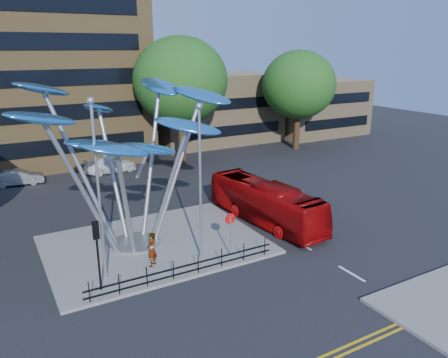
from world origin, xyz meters
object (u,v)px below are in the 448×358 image
traffic_light_island (97,241)px  parked_car_right (110,165)px  parked_car_mid (18,177)px  tree_right (180,81)px  tree_far (299,85)px  no_entry_sign_island (230,227)px  pedestrian (152,249)px  street_lamp_right (200,170)px  leaf_sculpture (126,128)px  street_lamp_left (97,176)px  red_bus (265,203)px

traffic_light_island → parked_car_right: size_ratio=0.72×
parked_car_mid → tree_right: bearing=-85.6°
tree_far → no_entry_sign_island: (-20.00, -19.48, -5.29)m
pedestrian → parked_car_mid: (-4.58, 19.09, -0.42)m
tree_right → tree_far: tree_right is taller
street_lamp_right → parked_car_mid: size_ratio=2.10×
tree_far → leaf_sculpture: (-24.07, -15.32, -0.23)m
street_lamp_right → traffic_light_island: street_lamp_right is taller
pedestrian → tree_right: bearing=-161.5°
street_lamp_left → street_lamp_right: size_ratio=1.06×
street_lamp_right → traffic_light_island: bearing=-174.8°
street_lamp_left → red_bus: (11.10, 2.37, -4.02)m
no_entry_sign_island → leaf_sculpture: bearing=134.3°
no_entry_sign_island → parked_car_mid: bearing=113.3°
parked_car_mid → traffic_light_island: bearing=-168.5°
tree_right → street_lamp_right: 20.64m
traffic_light_island → parked_car_mid: bearing=94.7°
street_lamp_left → no_entry_sign_island: street_lamp_left is taller
tree_far → parked_car_mid: size_ratio=2.74×
red_bus → pedestrian: (-8.67, -2.35, -0.26)m
traffic_light_island → red_bus: 12.15m
street_lamp_right → no_entry_sign_island: bearing=-17.9°
red_bus → parked_car_mid: size_ratio=2.43×
no_entry_sign_island → red_bus: red_bus is taller
tree_right → leaf_sculpture: size_ratio=0.95×
street_lamp_right → no_entry_sign_island: 3.64m
street_lamp_left → tree_right: bearing=56.0°
tree_far → traffic_light_island: tree_far is taller
tree_far → parked_car_right: (-20.90, 0.73, -6.42)m
leaf_sculpture → no_entry_sign_island: 7.71m
traffic_light_island → no_entry_sign_island: (7.00, 0.02, -0.80)m
street_lamp_left → parked_car_right: bearing=73.8°
street_lamp_right → traffic_light_island: (-5.50, -0.50, -2.48)m
traffic_light_island → pedestrian: size_ratio=1.86×
red_bus → pedestrian: size_ratio=5.20×
tree_far → parked_car_right: tree_far is taller
tree_right → no_entry_sign_island: bearing=-107.1°
traffic_light_island → pedestrian: 3.46m
tree_right → no_entry_sign_island: 21.31m
parked_car_right → tree_far: bearing=-96.1°
no_entry_sign_island → red_bus: size_ratio=0.26×
street_lamp_right → tree_right: bearing=68.5°
red_bus → parked_car_right: 17.74m
no_entry_sign_island → red_bus: 5.72m
street_lamp_left → parked_car_right: street_lamp_left is taller
no_entry_sign_island → pedestrian: no_entry_sign_island is taller
no_entry_sign_island → tree_right: bearing=72.9°
street_lamp_right → leaf_sculpture: bearing=124.9°
no_entry_sign_island → tree_far: bearing=44.3°
leaf_sculpture → tree_far: bearing=32.5°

